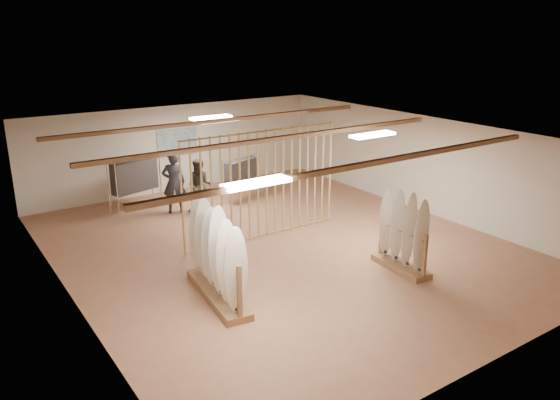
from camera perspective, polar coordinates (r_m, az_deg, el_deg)
floor at (r=13.62m, az=-0.00°, el=-4.81°), size 12.00×12.00×0.00m
ceiling at (r=12.81m, az=-0.00°, el=6.83°), size 12.00×12.00×0.00m
wall_back at (r=18.27m, az=-10.68°, el=5.35°), size 12.00×0.00×12.00m
wall_front at (r=9.16m, az=21.82°, el=-8.29°), size 12.00×0.00×12.00m
wall_left at (r=11.28m, az=-21.56°, el=-3.38°), size 0.00×12.00×12.00m
wall_right at (r=16.38m, az=14.66°, el=3.66°), size 0.00×12.00×12.00m
ceiling_slats at (r=12.82m, az=-0.00°, el=6.48°), size 9.50×6.12×0.10m
light_panels at (r=12.82m, az=-0.00°, el=6.57°), size 1.20×0.35×0.06m
bamboo_partition at (r=13.79m, az=-1.87°, el=1.63°), size 4.45×0.05×2.78m
poster at (r=18.21m, az=-10.69°, el=5.95°), size 1.40×0.03×0.90m
rack_left at (r=10.97m, az=-6.61°, el=-6.94°), size 0.84×2.46×1.94m
rack_right at (r=12.45m, az=12.64°, el=-4.54°), size 0.60×1.55×1.76m
clothing_rack_a at (r=16.46m, az=-14.97°, el=2.44°), size 1.46×0.74×1.62m
clothing_rack_b at (r=16.89m, az=-4.06°, el=2.90°), size 1.25×0.70×1.40m
shopper_a at (r=16.02m, az=-11.06°, el=2.23°), size 0.88×0.73×2.06m
shopper_b at (r=15.92m, az=-8.34°, el=1.82°), size 1.10×1.03×1.82m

